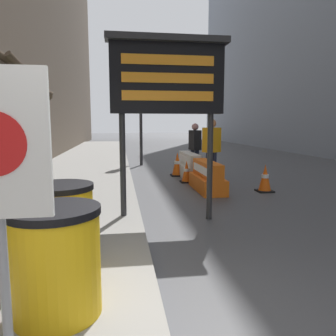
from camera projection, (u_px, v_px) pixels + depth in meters
name	position (u px, v px, depth m)	size (l,w,h in m)	color
bare_tree	(18.00, 119.00, 7.29)	(1.45, 1.16, 3.32)	#4C3D2D
barrel_drum_foreground	(56.00, 261.00, 2.67)	(0.74, 0.74, 0.91)	yellow
barrel_drum_middle	(61.00, 224.00, 3.65)	(0.74, 0.74, 0.91)	yellow
message_board	(167.00, 80.00, 5.44)	(2.02, 0.36, 3.11)	#28282B
jersey_barrier_orange_far	(207.00, 178.00, 8.34)	(0.59, 1.72, 0.75)	orange
jersey_barrier_white	(189.00, 166.00, 10.47)	(0.55, 1.87, 0.78)	silver
traffic_cone_near	(265.00, 178.00, 8.19)	(0.39, 0.39, 0.69)	black
traffic_cone_mid	(187.00, 172.00, 9.51)	(0.35, 0.35, 0.63)	black
traffic_cone_far	(177.00, 164.00, 10.73)	(0.43, 0.43, 0.77)	black
traffic_light_near_curb	(141.00, 85.00, 13.01)	(0.28, 0.44, 4.48)	#2D2D30
pedestrian_worker	(212.00, 145.00, 9.40)	(0.56, 0.48, 1.83)	#23283D
pedestrian_passerby	(195.00, 144.00, 10.96)	(0.36, 0.50, 1.71)	#23283D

